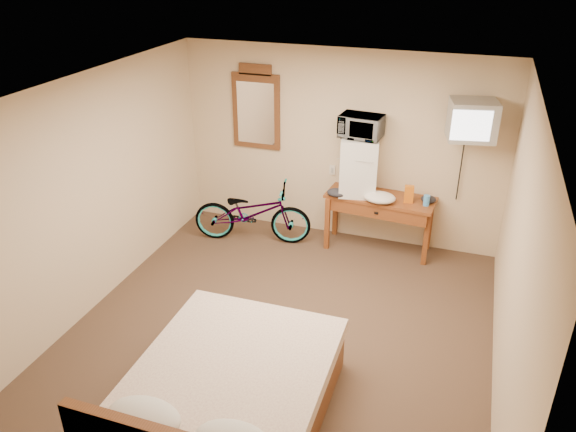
{
  "coord_description": "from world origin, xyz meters",
  "views": [
    {
      "loc": [
        1.59,
        -4.42,
        3.68
      ],
      "look_at": [
        -0.09,
        0.5,
        1.08
      ],
      "focal_mm": 35.0,
      "sensor_mm": 36.0,
      "label": 1
    }
  ],
  "objects_px": {
    "desk": "(379,206)",
    "microwave": "(361,126)",
    "blue_cup": "(426,200)",
    "crt_television": "(472,120)",
    "wall_mirror": "(256,108)",
    "bed": "(224,402)",
    "mini_fridge": "(359,166)",
    "bicycle": "(252,213)"
  },
  "relations": [
    {
      "from": "bicycle",
      "to": "blue_cup",
      "type": "bearing_deg",
      "value": -95.92
    },
    {
      "from": "microwave",
      "to": "bed",
      "type": "relative_size",
      "value": 0.25
    },
    {
      "from": "crt_television",
      "to": "wall_mirror",
      "type": "height_order",
      "value": "wall_mirror"
    },
    {
      "from": "desk",
      "to": "crt_television",
      "type": "bearing_deg",
      "value": 1.25
    },
    {
      "from": "desk",
      "to": "bed",
      "type": "relative_size",
      "value": 0.68
    },
    {
      "from": "wall_mirror",
      "to": "microwave",
      "type": "bearing_deg",
      "value": -9.15
    },
    {
      "from": "mini_fridge",
      "to": "crt_television",
      "type": "relative_size",
      "value": 1.17
    },
    {
      "from": "wall_mirror",
      "to": "blue_cup",
      "type": "bearing_deg",
      "value": -7.93
    },
    {
      "from": "blue_cup",
      "to": "bicycle",
      "type": "distance_m",
      "value": 2.24
    },
    {
      "from": "blue_cup",
      "to": "wall_mirror",
      "type": "height_order",
      "value": "wall_mirror"
    },
    {
      "from": "wall_mirror",
      "to": "desk",
      "type": "bearing_deg",
      "value": -8.82
    },
    {
      "from": "desk",
      "to": "mini_fridge",
      "type": "bearing_deg",
      "value": 172.79
    },
    {
      "from": "wall_mirror",
      "to": "bicycle",
      "type": "distance_m",
      "value": 1.37
    },
    {
      "from": "desk",
      "to": "crt_television",
      "type": "height_order",
      "value": "crt_television"
    },
    {
      "from": "desk",
      "to": "bed",
      "type": "bearing_deg",
      "value": -100.39
    },
    {
      "from": "mini_fridge",
      "to": "bicycle",
      "type": "bearing_deg",
      "value": -166.31
    },
    {
      "from": "desk",
      "to": "microwave",
      "type": "bearing_deg",
      "value": 172.76
    },
    {
      "from": "mini_fridge",
      "to": "bed",
      "type": "height_order",
      "value": "mini_fridge"
    },
    {
      "from": "blue_cup",
      "to": "bed",
      "type": "distance_m",
      "value": 3.57
    },
    {
      "from": "microwave",
      "to": "desk",
      "type": "bearing_deg",
      "value": -1.21
    },
    {
      "from": "blue_cup",
      "to": "wall_mirror",
      "type": "bearing_deg",
      "value": 172.07
    },
    {
      "from": "crt_television",
      "to": "mini_fridge",
      "type": "bearing_deg",
      "value": 179.21
    },
    {
      "from": "microwave",
      "to": "crt_television",
      "type": "relative_size",
      "value": 0.8
    },
    {
      "from": "blue_cup",
      "to": "crt_television",
      "type": "relative_size",
      "value": 0.21
    },
    {
      "from": "blue_cup",
      "to": "crt_television",
      "type": "xyz_separation_m",
      "value": [
        0.39,
        0.07,
        1.02
      ]
    },
    {
      "from": "blue_cup",
      "to": "wall_mirror",
      "type": "distance_m",
      "value": 2.5
    },
    {
      "from": "crt_television",
      "to": "blue_cup",
      "type": "bearing_deg",
      "value": -169.39
    },
    {
      "from": "blue_cup",
      "to": "microwave",
      "type": "bearing_deg",
      "value": 174.12
    },
    {
      "from": "desk",
      "to": "bed",
      "type": "distance_m",
      "value": 3.45
    },
    {
      "from": "desk",
      "to": "blue_cup",
      "type": "relative_size",
      "value": 10.55
    },
    {
      "from": "microwave",
      "to": "bicycle",
      "type": "bearing_deg",
      "value": -160.27
    },
    {
      "from": "microwave",
      "to": "bicycle",
      "type": "height_order",
      "value": "microwave"
    },
    {
      "from": "wall_mirror",
      "to": "mini_fridge",
      "type": "bearing_deg",
      "value": -9.15
    },
    {
      "from": "blue_cup",
      "to": "bed",
      "type": "bearing_deg",
      "value": -109.67
    },
    {
      "from": "wall_mirror",
      "to": "bicycle",
      "type": "xyz_separation_m",
      "value": [
        0.13,
        -0.56,
        -1.25
      ]
    },
    {
      "from": "microwave",
      "to": "crt_television",
      "type": "bearing_deg",
      "value": 5.23
    },
    {
      "from": "blue_cup",
      "to": "mini_fridge",
      "type": "bearing_deg",
      "value": 174.14
    },
    {
      "from": "wall_mirror",
      "to": "bed",
      "type": "distance_m",
      "value": 4.06
    },
    {
      "from": "desk",
      "to": "microwave",
      "type": "xyz_separation_m",
      "value": [
        -0.3,
        0.04,
        1.0
      ]
    },
    {
      "from": "bicycle",
      "to": "crt_television",
      "type": "bearing_deg",
      "value": -95.23
    },
    {
      "from": "mini_fridge",
      "to": "bicycle",
      "type": "height_order",
      "value": "mini_fridge"
    },
    {
      "from": "blue_cup",
      "to": "crt_television",
      "type": "bearing_deg",
      "value": 10.61
    }
  ]
}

